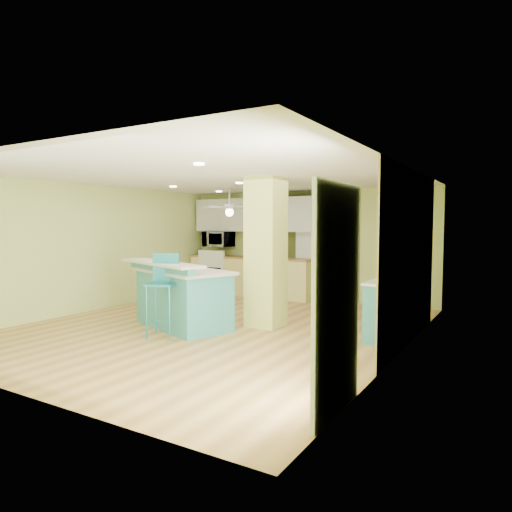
# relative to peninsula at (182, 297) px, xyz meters

# --- Properties ---
(floor) EXTENTS (6.00, 7.00, 0.01)m
(floor) POSITION_rel_peninsula_xyz_m (0.51, 0.30, -0.52)
(floor) COLOR #A37639
(floor) RESTS_ON ground
(ceiling) EXTENTS (6.00, 7.00, 0.01)m
(ceiling) POSITION_rel_peninsula_xyz_m (0.51, 0.30, 1.99)
(ceiling) COLOR white
(ceiling) RESTS_ON wall_back
(wall_back) EXTENTS (6.00, 0.01, 2.50)m
(wall_back) POSITION_rel_peninsula_xyz_m (0.51, 3.80, 0.73)
(wall_back) COLOR #C0D170
(wall_back) RESTS_ON floor
(wall_front) EXTENTS (6.00, 0.01, 2.50)m
(wall_front) POSITION_rel_peninsula_xyz_m (0.51, -3.21, 0.73)
(wall_front) COLOR #C0D170
(wall_front) RESTS_ON floor
(wall_left) EXTENTS (0.01, 7.00, 2.50)m
(wall_left) POSITION_rel_peninsula_xyz_m (-2.49, 0.30, 0.73)
(wall_left) COLOR #C0D170
(wall_left) RESTS_ON floor
(wall_right) EXTENTS (0.01, 7.00, 2.50)m
(wall_right) POSITION_rel_peninsula_xyz_m (3.52, 0.30, 0.73)
(wall_right) COLOR #C0D170
(wall_right) RESTS_ON floor
(wood_panel) EXTENTS (0.02, 3.40, 2.50)m
(wood_panel) POSITION_rel_peninsula_xyz_m (3.50, 0.90, 0.73)
(wood_panel) COLOR #9B8558
(wood_panel) RESTS_ON floor
(olive_accent) EXTENTS (2.20, 0.02, 2.50)m
(olive_accent) POSITION_rel_peninsula_xyz_m (0.71, 3.79, 0.73)
(olive_accent) COLOR #3E451B
(olive_accent) RESTS_ON floor
(interior_door) EXTENTS (0.82, 0.05, 2.00)m
(interior_door) POSITION_rel_peninsula_xyz_m (0.71, 3.76, 0.48)
(interior_door) COLOR silver
(interior_door) RESTS_ON floor
(french_door) EXTENTS (0.04, 1.08, 2.10)m
(french_door) POSITION_rel_peninsula_xyz_m (3.48, -2.00, 0.53)
(french_door) COLOR silver
(french_door) RESTS_ON floor
(column) EXTENTS (0.55, 0.55, 2.50)m
(column) POSITION_rel_peninsula_xyz_m (1.16, 0.80, 0.73)
(column) COLOR #C8D261
(column) RESTS_ON floor
(kitchen_run) EXTENTS (3.25, 0.63, 0.94)m
(kitchen_run) POSITION_rel_peninsula_xyz_m (-0.79, 3.50, -0.05)
(kitchen_run) COLOR #EDDF7C
(kitchen_run) RESTS_ON floor
(stove) EXTENTS (0.76, 0.66, 1.08)m
(stove) POSITION_rel_peninsula_xyz_m (-1.74, 3.49, -0.06)
(stove) COLOR white
(stove) RESTS_ON floor
(upper_cabinets) EXTENTS (3.20, 0.34, 0.80)m
(upper_cabinets) POSITION_rel_peninsula_xyz_m (-0.79, 3.62, 1.43)
(upper_cabinets) COLOR silver
(upper_cabinets) RESTS_ON wall_back
(microwave) EXTENTS (0.70, 0.48, 0.39)m
(microwave) POSITION_rel_peninsula_xyz_m (-1.74, 3.50, 0.83)
(microwave) COLOR silver
(microwave) RESTS_ON wall_back
(ceiling_fan) EXTENTS (1.41, 1.41, 0.61)m
(ceiling_fan) POSITION_rel_peninsula_xyz_m (-0.59, 2.30, 1.56)
(ceiling_fan) COLOR silver
(ceiling_fan) RESTS_ON ceiling
(pendant_lamp) EXTENTS (0.14, 0.14, 0.69)m
(pendant_lamp) POSITION_rel_peninsula_xyz_m (3.16, 1.05, 1.37)
(pendant_lamp) COLOR white
(pendant_lamp) RESTS_ON ceiling
(wall_decor) EXTENTS (0.03, 0.90, 0.70)m
(wall_decor) POSITION_rel_peninsula_xyz_m (3.48, 1.10, 1.03)
(wall_decor) COLOR brown
(wall_decor) RESTS_ON wood_panel
(peninsula) EXTENTS (2.23, 1.72, 1.12)m
(peninsula) POSITION_rel_peninsula_xyz_m (0.00, 0.00, 0.00)
(peninsula) COLOR teal
(peninsula) RESTS_ON floor
(bar_stool) EXTENTS (0.55, 0.55, 1.28)m
(bar_stool) POSITION_rel_peninsula_xyz_m (0.16, -0.62, 0.34)
(bar_stool) COLOR teal
(bar_stool) RESTS_ON floor
(side_counter) EXTENTS (0.59, 1.38, 0.89)m
(side_counter) POSITION_rel_peninsula_xyz_m (3.21, 1.12, -0.07)
(side_counter) COLOR teal
(side_counter) RESTS_ON floor
(fruit_bowl) EXTENTS (0.36, 0.36, 0.07)m
(fruit_bowl) POSITION_rel_peninsula_xyz_m (-0.65, 3.48, 0.46)
(fruit_bowl) COLOR #382317
(fruit_bowl) RESTS_ON kitchen_run
(canister) EXTENTS (0.16, 0.16, 0.16)m
(canister) POSITION_rel_peninsula_xyz_m (-0.37, 0.22, 0.53)
(canister) COLOR yellow
(canister) RESTS_ON peninsula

